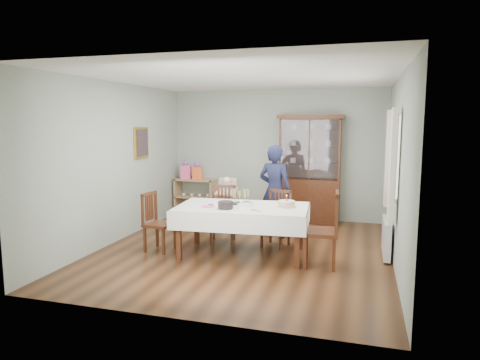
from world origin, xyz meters
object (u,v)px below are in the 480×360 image
at_px(chair_far_right, 276,230).
at_px(woman, 275,191).
at_px(chair_far_left, 223,226).
at_px(chair_end_left, 159,233).
at_px(sideboard, 195,197).
at_px(chair_end_right, 321,244).
at_px(gift_bag_orange, 197,171).
at_px(high_chair, 227,210).
at_px(gift_bag_pink, 186,170).
at_px(champagne_tray, 240,200).
at_px(dining_table, 242,230).
at_px(china_cabinet, 310,168).
at_px(birthday_cake, 286,204).

xyz_separation_m(chair_far_right, woman, (-0.15, 0.60, 0.55)).
height_order(chair_far_left, woman, woman).
distance_m(chair_far_right, chair_end_left, 1.90).
distance_m(sideboard, chair_end_right, 4.04).
xyz_separation_m(chair_end_left, gift_bag_orange, (-0.39, 2.63, 0.70)).
height_order(high_chair, gift_bag_pink, gift_bag_pink).
bearing_deg(champagne_tray, chair_far_right, 43.83).
height_order(sideboard, woman, woman).
height_order(dining_table, chair_end_right, chair_end_right).
distance_m(high_chair, gift_bag_orange, 1.66).
relative_size(sideboard, champagne_tray, 2.33).
height_order(chair_far_left, champagne_tray, champagne_tray).
bearing_deg(gift_bag_pink, woman, -29.42).
distance_m(sideboard, champagne_tray, 2.94).
bearing_deg(sideboard, woman, -32.35).
xyz_separation_m(china_cabinet, high_chair, (-1.40, -1.15, -0.72)).
bearing_deg(champagne_tray, birthday_cake, -5.38).
height_order(dining_table, chair_end_left, chair_end_left).
bearing_deg(dining_table, gift_bag_pink, 128.98).
bearing_deg(chair_end_left, china_cabinet, -31.49).
relative_size(high_chair, gift_bag_pink, 2.53).
relative_size(woman, champagne_tray, 4.26).
bearing_deg(champagne_tray, woman, 72.59).
distance_m(chair_end_right, gift_bag_orange, 4.03).
distance_m(china_cabinet, chair_far_left, 2.40).
distance_m(sideboard, gift_bag_orange, 0.57).
height_order(china_cabinet, chair_end_right, china_cabinet).
bearing_deg(sideboard, champagne_tray, -54.02).
bearing_deg(chair_far_right, dining_table, -111.30).
bearing_deg(sideboard, high_chair, -46.74).
bearing_deg(sideboard, birthday_cake, -44.71).
relative_size(chair_far_left, high_chair, 0.93).
xyz_separation_m(gift_bag_pink, gift_bag_orange, (0.28, 0.00, -0.01)).
height_order(chair_end_left, high_chair, high_chair).
bearing_deg(woman, chair_far_left, 51.00).
bearing_deg(dining_table, chair_end_right, -9.65).
bearing_deg(chair_far_right, champagne_tray, -122.80).
bearing_deg(china_cabinet, chair_far_left, -123.19).
distance_m(sideboard, birthday_cake, 3.47).
xyz_separation_m(chair_far_left, gift_bag_orange, (-1.21, 1.88, 0.69)).
height_order(dining_table, high_chair, high_chair).
xyz_separation_m(high_chair, birthday_cake, (1.34, -1.25, 0.41)).
distance_m(china_cabinet, sideboard, 2.60).
relative_size(china_cabinet, woman, 1.32).
bearing_deg(gift_bag_orange, chair_far_left, -57.33).
bearing_deg(dining_table, chair_far_left, 131.24).
xyz_separation_m(chair_end_left, chair_end_right, (2.56, -0.05, 0.04)).
bearing_deg(high_chair, china_cabinet, 36.25).
height_order(dining_table, birthday_cake, birthday_cake).
relative_size(chair_end_right, woman, 0.65).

